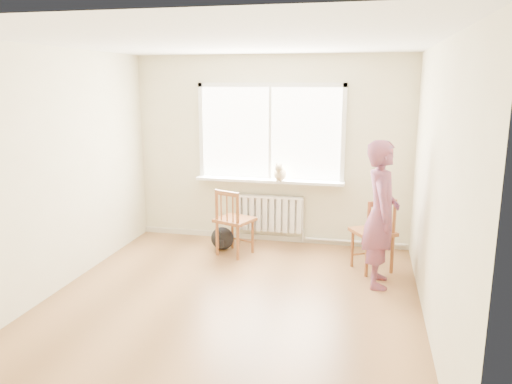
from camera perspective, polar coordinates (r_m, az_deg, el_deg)
The scene contains 13 objects.
floor at distance 5.49m, azimuth -3.01°, elevation -12.60°, with size 4.50×4.50×0.00m, color #99693E.
ceiling at distance 4.98m, azimuth -3.38°, elevation 16.78°, with size 4.50×4.50×0.00m, color white.
back_wall at distance 7.22m, azimuth 1.70°, elevation 4.75°, with size 4.00×0.01×2.70m, color beige.
window at distance 7.16m, azimuth 1.67°, elevation 7.20°, with size 2.12×0.05×1.42m.
windowsill at distance 7.19m, azimuth 1.51°, elevation 1.32°, with size 2.15×0.22×0.04m, color white.
radiator at distance 7.32m, azimuth 1.51°, elevation -2.42°, with size 1.00×0.12×0.55m.
heating_pipe at distance 7.32m, azimuth 11.23°, elevation -5.59°, with size 0.04×0.04×1.40m, color silver.
baseboard at distance 7.50m, azimuth 1.61°, elevation -5.22°, with size 4.00×0.03×0.08m, color beige.
chair_left at distance 6.76m, azimuth -2.69°, elevation -3.48°, with size 0.58×0.57×0.92m.
chair_right at distance 6.36m, azimuth 13.45°, elevation -4.77°, with size 0.63×0.62×0.94m.
person at distance 5.86m, azimuth 14.10°, elevation -2.48°, with size 0.62×0.41×1.70m, color #C24065.
cat at distance 7.05m, azimuth 2.79°, elevation 2.19°, with size 0.19×0.42×0.28m.
backpack at distance 7.08m, azimuth -3.86°, elevation -5.31°, with size 0.33×0.24×0.33m, color black.
Camera 1 is at (1.36, -4.78, 2.34)m, focal length 35.00 mm.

